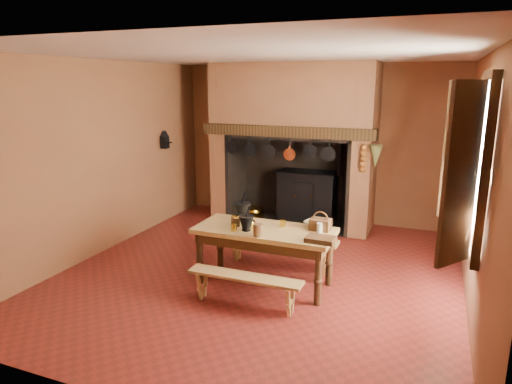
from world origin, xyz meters
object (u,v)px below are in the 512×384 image
coffee_grinder (236,221)px  iron_range (308,196)px  bench_front (245,283)px  wicker_basket (320,224)px  work_table (265,237)px  mixing_bowl (317,224)px

coffee_grinder → iron_range: bearing=64.3°
bench_front → coffee_grinder: (-0.38, 0.60, 0.52)m
coffee_grinder → wicker_basket: 1.05m
iron_range → work_table: 2.76m
iron_range → wicker_basket: (0.85, -2.55, 0.33)m
mixing_bowl → wicker_basket: size_ratio=1.18×
work_table → coffee_grinder: 0.42m
iron_range → wicker_basket: iron_range is taller
coffee_grinder → mixing_bowl: bearing=-3.3°
wicker_basket → iron_range: bearing=110.9°
mixing_bowl → iron_range: bearing=107.8°
iron_range → coffee_grinder: bearing=-93.5°
work_table → mixing_bowl: bearing=27.2°
iron_range → mixing_bowl: bearing=-72.2°
iron_range → wicker_basket: bearing=-71.5°
mixing_bowl → wicker_basket: (0.06, -0.10, 0.04)m
bench_front → mixing_bowl: bearing=57.9°
bench_front → coffee_grinder: 0.88m
coffee_grinder → mixing_bowl: size_ratio=0.57×
wicker_basket → work_table: bearing=-160.4°
work_table → wicker_basket: size_ratio=6.75×
iron_range → bench_front: (0.21, -3.38, -0.20)m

